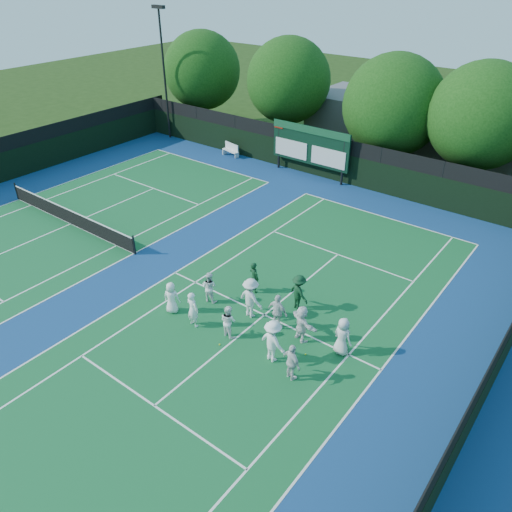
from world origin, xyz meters
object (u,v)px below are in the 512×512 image
Objects in this scene: scoreboard at (310,146)px; bench at (231,149)px; tennis_net at (69,216)px; coach_left at (254,277)px.

bench is (-6.91, -0.21, -1.66)m from scoreboard.
bench is at bearing 89.69° from tennis_net.
scoreboard is 3.87× the size of coach_left.
coach_left is at bearing 5.23° from tennis_net.
tennis_net is 14.37m from bench.
scoreboard reaches higher than coach_left.
tennis_net is at bearing 20.89° from coach_left.
coach_left is (12.47, -13.22, 0.24)m from bench.
coach_left is (5.56, -13.44, -1.42)m from scoreboard.
tennis_net is 12.60m from coach_left.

